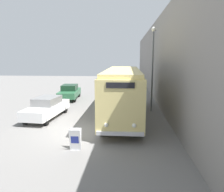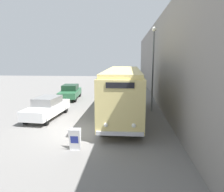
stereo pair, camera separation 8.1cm
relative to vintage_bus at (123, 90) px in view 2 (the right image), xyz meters
The scene contains 7 objects.
ground_plane 5.06m from the vintage_bus, 123.72° to the right, with size 80.00×80.00×0.00m, color slate.
building_wall_right 7.25m from the vintage_bus, 61.74° to the left, with size 0.30×60.00×8.07m.
vintage_bus is the anchor object (origin of this frame).
sign_board 6.74m from the vintage_bus, 108.43° to the right, with size 0.53×0.39×1.05m.
streetlamp 3.77m from the vintage_bus, 38.08° to the left, with size 0.36×0.36×6.69m.
parked_car_near 5.65m from the vintage_bus, behind, with size 2.12×4.88×1.53m.
parked_car_mid 8.73m from the vintage_bus, 131.56° to the left, with size 2.10×4.58×1.53m.
Camera 2 is at (3.02, -11.98, 4.31)m, focal length 35.00 mm.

